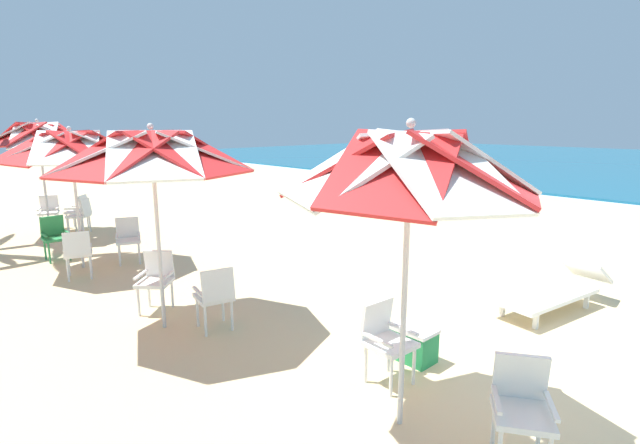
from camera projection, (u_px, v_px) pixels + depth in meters
name	position (u px, v px, depth m)	size (l,w,h in m)	color
ground_plane	(557.00, 370.00, 5.25)	(80.00, 80.00, 0.00)	beige
beach_umbrella_0	(409.00, 168.00, 3.86)	(2.16, 2.16, 2.72)	silver
plastic_chair_0	(386.00, 337.00, 4.95)	(0.49, 0.46, 0.87)	white
plastic_chair_1	(521.00, 404.00, 3.77)	(0.62, 0.63, 0.87)	white
beach_umbrella_1	(152.00, 153.00, 5.89)	(2.54, 2.54, 2.67)	silver
plastic_chair_2	(156.00, 277.00, 6.85)	(0.63, 0.63, 0.87)	white
plastic_chair_3	(215.00, 294.00, 6.16)	(0.55, 0.53, 0.87)	white
beach_umbrella_2	(71.00, 147.00, 8.52)	(2.58, 2.58, 2.62)	silver
plastic_chair_4	(55.00, 235.00, 9.40)	(0.48, 0.45, 0.87)	#2D8C4C
plastic_chair_5	(128.00, 237.00, 9.24)	(0.59, 0.57, 0.87)	white
plastic_chair_6	(78.00, 251.00, 8.23)	(0.58, 0.56, 0.87)	white
beach_umbrella_3	(39.00, 136.00, 11.01)	(2.34, 2.34, 2.76)	silver
plastic_chair_7	(79.00, 210.00, 12.14)	(0.63, 0.63, 0.87)	white
plastic_chair_8	(81.00, 214.00, 11.62)	(0.63, 0.63, 0.87)	white
plastic_chair_9	(49.00, 210.00, 12.09)	(0.60, 0.58, 0.87)	white
sun_lounger_1	(555.00, 291.00, 6.92)	(0.96, 2.22, 0.62)	white
cooler_box	(413.00, 343.00, 5.45)	(0.50, 0.34, 0.40)	#238C4C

